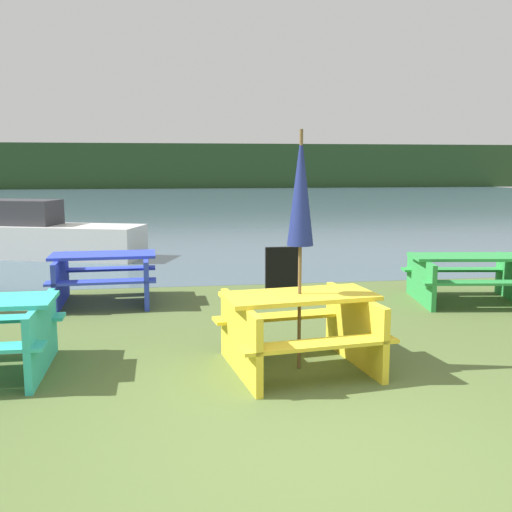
# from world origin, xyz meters

# --- Properties ---
(ground_plane) EXTENTS (60.00, 60.00, 0.00)m
(ground_plane) POSITION_xyz_m (0.00, 0.00, 0.00)
(ground_plane) COLOR #516633
(water) EXTENTS (60.00, 50.00, 0.00)m
(water) POSITION_xyz_m (0.00, 31.31, -0.00)
(water) COLOR #425B6B
(water) RESTS_ON ground_plane
(far_treeline) EXTENTS (80.00, 1.60, 4.00)m
(far_treeline) POSITION_xyz_m (0.00, 51.31, 2.00)
(far_treeline) COLOR #284723
(far_treeline) RESTS_ON water
(picnic_table_yellow) EXTENTS (1.72, 1.58, 0.79)m
(picnic_table_yellow) POSITION_xyz_m (0.19, 1.91, 0.46)
(picnic_table_yellow) COLOR yellow
(picnic_table_yellow) RESTS_ON ground_plane
(picnic_table_green) EXTENTS (1.92, 1.60, 0.72)m
(picnic_table_green) POSITION_xyz_m (3.42, 4.53, 0.44)
(picnic_table_green) COLOR green
(picnic_table_green) RESTS_ON ground_plane
(picnic_table_blue) EXTENTS (1.60, 1.43, 0.76)m
(picnic_table_blue) POSITION_xyz_m (-2.12, 5.26, 0.45)
(picnic_table_blue) COLOR blue
(picnic_table_blue) RESTS_ON ground_plane
(umbrella_navy) EXTENTS (0.27, 0.27, 2.44)m
(umbrella_navy) POSITION_xyz_m (0.19, 1.91, 1.84)
(umbrella_navy) COLOR brown
(umbrella_navy) RESTS_ON ground_plane
(boat) EXTENTS (4.43, 2.53, 1.30)m
(boat) POSITION_xyz_m (-3.97, 10.16, 0.49)
(boat) COLOR silver
(boat) RESTS_ON water
(signboard) EXTENTS (0.55, 0.08, 0.75)m
(signboard) POSITION_xyz_m (0.71, 5.67, 0.38)
(signboard) COLOR black
(signboard) RESTS_ON ground_plane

